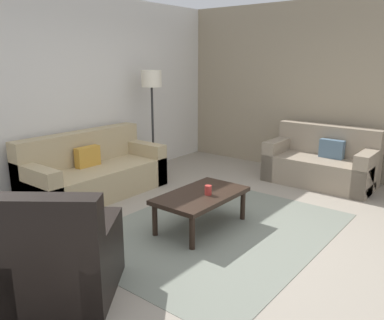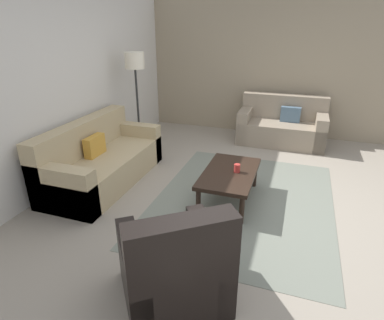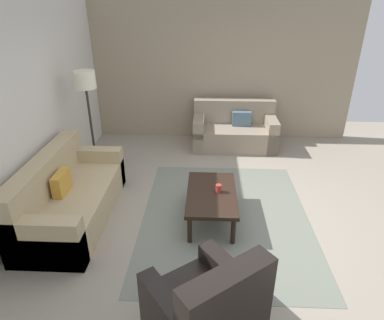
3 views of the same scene
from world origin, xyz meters
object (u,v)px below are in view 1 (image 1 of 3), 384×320
at_px(couch_main, 92,174).
at_px(coffee_table, 201,198).
at_px(cup, 208,190).
at_px(couch_loveseat, 322,164).
at_px(lamp_standing, 152,89).
at_px(armchair_leather, 62,263).

distance_m(couch_main, coffee_table, 1.91).
height_order(coffee_table, cup, cup).
bearing_deg(cup, couch_main, 92.09).
distance_m(couch_loveseat, coffee_table, 2.55).
relative_size(couch_main, coffee_table, 1.82).
bearing_deg(cup, couch_loveseat, -8.45).
height_order(couch_main, cup, couch_main).
distance_m(coffee_table, lamp_standing, 2.49).
xyz_separation_m(couch_loveseat, coffee_table, (-2.51, 0.46, 0.06)).
relative_size(couch_main, armchair_leather, 1.79).
xyz_separation_m(coffee_table, lamp_standing, (1.20, 1.91, 1.05)).
distance_m(couch_main, cup, 2.01).
distance_m(couch_main, armchair_leather, 2.54).
xyz_separation_m(couch_main, couch_loveseat, (2.57, -2.37, 0.00)).
bearing_deg(lamp_standing, couch_loveseat, -61.01).
height_order(cup, lamp_standing, lamp_standing).
relative_size(couch_loveseat, armchair_leather, 1.41).
bearing_deg(couch_main, couch_loveseat, -42.69).
bearing_deg(armchair_leather, couch_main, 47.35).
bearing_deg(coffee_table, lamp_standing, 57.81).
relative_size(cup, lamp_standing, 0.06).
bearing_deg(coffee_table, armchair_leather, 178.62).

